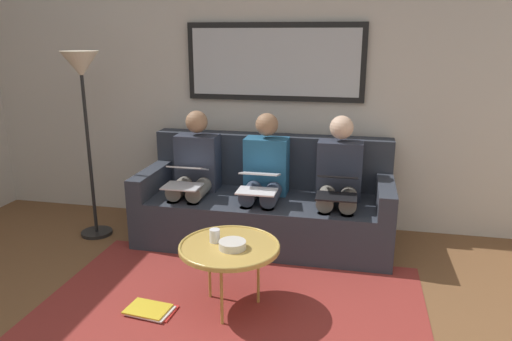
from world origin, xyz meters
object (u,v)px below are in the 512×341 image
(bowl, at_px, (232,245))
(person_left, at_px, (339,180))
(person_middle, at_px, (264,175))
(laptop_white, at_px, (259,181))
(cup, at_px, (215,236))
(person_right, at_px, (195,171))
(standing_lamp, at_px, (83,86))
(couch, at_px, (266,205))
(laptop_silver, at_px, (185,176))
(laptop_black, at_px, (337,186))
(coffee_table, at_px, (229,247))
(framed_mirror, at_px, (275,62))
(magazine_stack, at_px, (151,310))

(bowl, xyz_separation_m, person_left, (-0.62, -1.19, 0.12))
(person_middle, bearing_deg, laptop_white, 90.00)
(cup, distance_m, laptop_white, 0.88)
(bowl, distance_m, laptop_white, 0.95)
(person_right, relative_size, standing_lamp, 0.69)
(couch, xyz_separation_m, person_left, (-0.64, 0.07, 0.30))
(laptop_white, bearing_deg, laptop_silver, -1.03)
(laptop_white, height_order, person_right, person_right)
(laptop_black, bearing_deg, person_left, -90.00)
(coffee_table, relative_size, laptop_white, 1.94)
(framed_mirror, distance_m, standing_lamp, 1.69)
(bowl, xyz_separation_m, magazine_stack, (0.53, 0.14, -0.46))
(bowl, distance_m, person_left, 1.34)
(couch, relative_size, cup, 24.44)
(laptop_silver, bearing_deg, magazine_stack, 96.78)
(laptop_black, relative_size, person_right, 0.33)
(person_right, bearing_deg, coffee_table, 118.83)
(coffee_table, height_order, person_left, person_left)
(person_middle, distance_m, standing_lamp, 1.74)
(laptop_black, height_order, laptop_silver, laptop_silver)
(laptop_black, xyz_separation_m, standing_lamp, (2.19, -0.04, 0.74))
(person_right, bearing_deg, laptop_white, 158.99)
(couch, xyz_separation_m, laptop_white, (0.00, 0.31, 0.32))
(cup, relative_size, standing_lamp, 0.05)
(cup, bearing_deg, magazine_stack, 28.27)
(person_left, bearing_deg, couch, -6.13)
(laptop_white, bearing_deg, person_right, -21.01)
(couch, height_order, laptop_silver, couch)
(framed_mirror, height_order, cup, framed_mirror)
(person_left, height_order, person_middle, same)
(bowl, bearing_deg, coffee_table, -50.10)
(framed_mirror, bearing_deg, person_middle, 90.00)
(laptop_silver, distance_m, standing_lamp, 1.17)
(framed_mirror, distance_m, person_right, 1.23)
(coffee_table, bearing_deg, laptop_white, -90.49)
(cup, relative_size, magazine_stack, 0.27)
(person_middle, distance_m, laptop_white, 0.25)
(person_middle, bearing_deg, person_right, 0.00)
(cup, bearing_deg, laptop_black, -130.79)
(cup, height_order, standing_lamp, standing_lamp)
(standing_lamp, bearing_deg, framed_mirror, -157.07)
(coffee_table, distance_m, laptop_white, 0.92)
(person_left, bearing_deg, laptop_silver, 10.38)
(coffee_table, relative_size, bowl, 3.75)
(framed_mirror, height_order, bowl, framed_mirror)
(laptop_white, relative_size, magazine_stack, 1.03)
(magazine_stack, bearing_deg, coffee_table, -160.74)
(laptop_white, relative_size, laptop_silver, 0.90)
(standing_lamp, bearing_deg, coffee_table, 148.37)
(couch, relative_size, coffee_table, 3.29)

